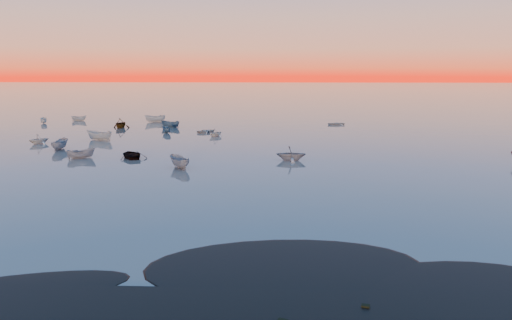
# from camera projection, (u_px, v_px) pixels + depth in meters

# --- Properties ---
(ground) EXTENTS (600.00, 600.00, 0.00)m
(ground) POSITION_uv_depth(u_px,v_px,m) (257.00, 114.00, 127.76)
(ground) COLOR #6B6259
(ground) RESTS_ON ground
(mud_lobes) EXTENTS (140.00, 6.00, 0.07)m
(mud_lobes) POSITION_uv_depth(u_px,v_px,m) (180.00, 272.00, 28.51)
(mud_lobes) COLOR black
(mud_lobes) RESTS_ON ground
(moored_fleet) EXTENTS (124.00, 58.00, 1.20)m
(moored_fleet) POSITION_uv_depth(u_px,v_px,m) (244.00, 140.00, 81.57)
(moored_fleet) COLOR silver
(moored_fleet) RESTS_ON ground
(boat_near_center) EXTENTS (2.92, 3.89, 1.24)m
(boat_near_center) POSITION_uv_depth(u_px,v_px,m) (81.00, 158.00, 65.04)
(boat_near_center) COLOR gray
(boat_near_center) RESTS_ON ground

